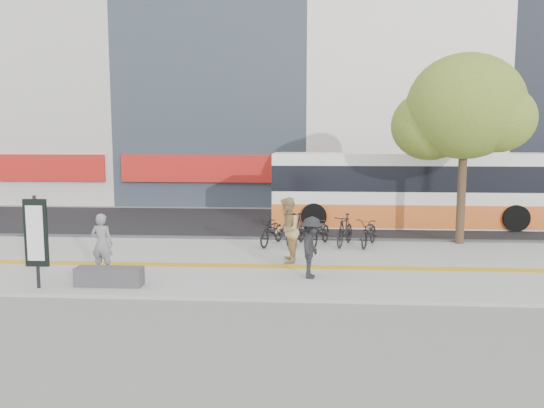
# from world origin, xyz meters

# --- Properties ---
(ground) EXTENTS (120.00, 120.00, 0.00)m
(ground) POSITION_xyz_m (0.00, 0.00, 0.00)
(ground) COLOR slate
(ground) RESTS_ON ground
(sidewalk) EXTENTS (40.00, 7.00, 0.08)m
(sidewalk) POSITION_xyz_m (0.00, 1.50, 0.04)
(sidewalk) COLOR gray
(sidewalk) RESTS_ON ground
(tactile_strip) EXTENTS (40.00, 0.45, 0.01)m
(tactile_strip) POSITION_xyz_m (0.00, 1.00, 0.09)
(tactile_strip) COLOR gold
(tactile_strip) RESTS_ON sidewalk
(street) EXTENTS (40.00, 8.00, 0.06)m
(street) POSITION_xyz_m (0.00, 9.00, 0.03)
(street) COLOR black
(street) RESTS_ON ground
(curb) EXTENTS (40.00, 0.25, 0.14)m
(curb) POSITION_xyz_m (0.00, 5.00, 0.07)
(curb) COLOR #3E3E41
(curb) RESTS_ON ground
(bench) EXTENTS (1.60, 0.45, 0.45)m
(bench) POSITION_xyz_m (-2.60, -1.20, 0.30)
(bench) COLOR #3E3E41
(bench) RESTS_ON sidewalk
(signboard) EXTENTS (0.55, 0.10, 2.20)m
(signboard) POSITION_xyz_m (-4.20, -1.51, 1.37)
(signboard) COLOR black
(signboard) RESTS_ON sidewalk
(street_tree) EXTENTS (4.40, 3.80, 6.31)m
(street_tree) POSITION_xyz_m (7.18, 4.82, 4.51)
(street_tree) COLOR #3A291A
(street_tree) RESTS_ON sidewalk
(bus) EXTENTS (10.93, 2.59, 2.91)m
(bus) POSITION_xyz_m (6.17, 8.50, 1.43)
(bus) COLOR white
(bus) RESTS_ON street
(bicycle_row) EXTENTS (4.34, 1.88, 1.04)m
(bicycle_row) POSITION_xyz_m (2.54, 4.00, 0.57)
(bicycle_row) COLOR black
(bicycle_row) RESTS_ON sidewalk
(seated_woman) EXTENTS (0.61, 0.42, 1.59)m
(seated_woman) POSITION_xyz_m (-3.20, -0.06, 0.87)
(seated_woman) COLOR black
(seated_woman) RESTS_ON sidewalk
(pedestrian_tan) EXTENTS (0.73, 0.92, 1.86)m
(pedestrian_tan) POSITION_xyz_m (1.55, 1.50, 1.01)
(pedestrian_tan) COLOR tan
(pedestrian_tan) RESTS_ON sidewalk
(pedestrian_dark) EXTENTS (0.72, 1.08, 1.56)m
(pedestrian_dark) POSITION_xyz_m (2.24, -0.13, 0.86)
(pedestrian_dark) COLOR black
(pedestrian_dark) RESTS_ON sidewalk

